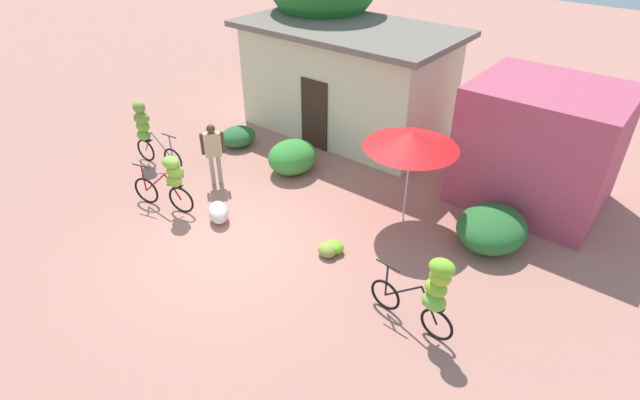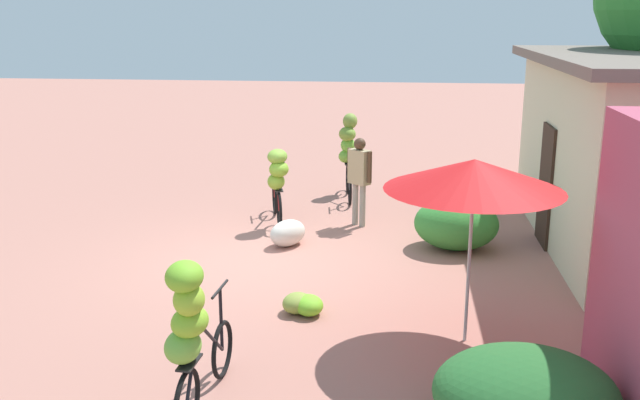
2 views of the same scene
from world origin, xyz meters
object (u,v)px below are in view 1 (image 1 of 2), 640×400
Objects in this scene: building_low at (347,80)px; market_umbrella at (412,140)px; produce_sack at (219,212)px; banana_pile_on_ground at (330,248)px; shop_pink at (540,146)px; bicycle_near_pile at (170,178)px; bicycle_center_loaded at (431,290)px; person_vendor at (213,148)px; bicycle_leftmost at (146,129)px.

building_low reaches higher than market_umbrella.
building_low reaches higher than produce_sack.
shop_pink is at bearing 62.33° from banana_pile_on_ground.
bicycle_near_pile reaches higher than banana_pile_on_ground.
bicycle_center_loaded is 6.70m from person_vendor.
person_vendor is at bearing 170.00° from bicycle_center_loaded.
bicycle_near_pile is at bearing -177.32° from bicycle_center_loaded.
shop_pink reaches higher than banana_pile_on_ground.
shop_pink is at bearing 42.05° from bicycle_near_pile.
bicycle_leftmost is at bearing 179.00° from banana_pile_on_ground.
market_umbrella is (3.89, -3.12, 0.43)m from building_low.
banana_pile_on_ground is (-0.56, -2.02, -1.89)m from market_umbrella.
market_umbrella reaches higher than banana_pile_on_ground.
bicycle_near_pile is (-4.38, -3.01, -1.14)m from market_umbrella.
bicycle_leftmost is 6.31m from banana_pile_on_ground.
market_umbrella is at bearing 74.57° from banana_pile_on_ground.
produce_sack is at bearing -134.25° from shop_pink.
person_vendor is at bearing -161.38° from market_umbrella.
shop_pink is at bearing 33.00° from person_vendor.
shop_pink reaches higher than produce_sack.
bicycle_center_loaded is (5.92, -5.83, -0.62)m from building_low.
shop_pink is 9.84m from bicycle_leftmost.
shop_pink is at bearing 27.72° from bicycle_leftmost.
person_vendor is (-0.68, -4.66, -0.60)m from building_low.
bicycle_leftmost is at bearing 155.72° from bicycle_near_pile.
market_umbrella reaches higher than bicycle_leftmost.
produce_sack is 0.43× the size of person_vendor.
market_umbrella is 4.94m from person_vendor.
banana_pile_on_ground is at bearing -105.43° from market_umbrella.
shop_pink is 1.46× the size of market_umbrella.
shop_pink reaches higher than bicycle_leftmost.
shop_pink is 5.00× the size of banana_pile_on_ground.
bicycle_near_pile is (-0.49, -6.13, -0.71)m from building_low.
shop_pink reaches higher than person_vendor.
bicycle_near_pile is at bearing -165.58° from banana_pile_on_ground.
person_vendor is at bearing 9.44° from bicycle_leftmost.
building_low is 3.85× the size of person_vendor.
banana_pile_on_ground is (6.25, -0.11, -0.88)m from bicycle_leftmost.
building_low is 1.95× the size of shop_pink.
market_umbrella is at bearing 18.62° from person_vendor.
shop_pink is 1.85× the size of bicycle_leftmost.
bicycle_leftmost is (-2.91, -5.03, -0.58)m from building_low.
market_umbrella reaches higher than produce_sack.
bicycle_center_loaded is at bearing -10.00° from person_vendor.
market_umbrella is 3.54m from bicycle_center_loaded.
market_umbrella is 1.34× the size of bicycle_near_pile.
banana_pile_on_ground is (-2.58, 0.68, -0.84)m from bicycle_center_loaded.
produce_sack is at bearing 17.86° from bicycle_near_pile.
building_low is 4.75m from person_vendor.
market_umbrella is at bearing -125.49° from shop_pink.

